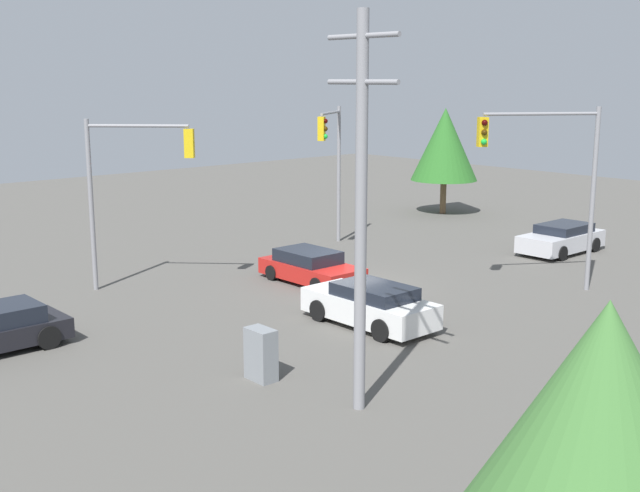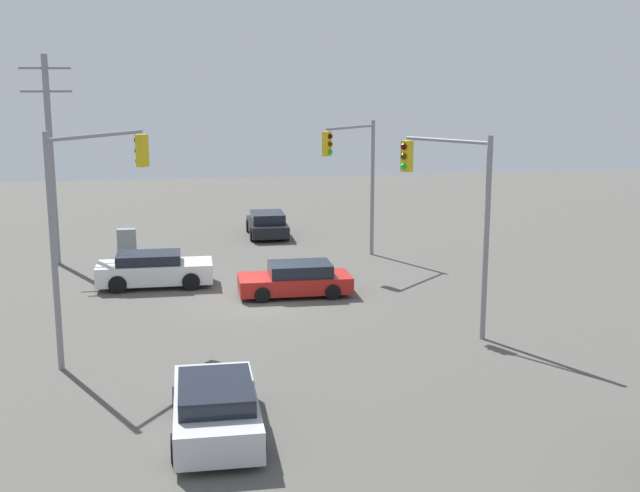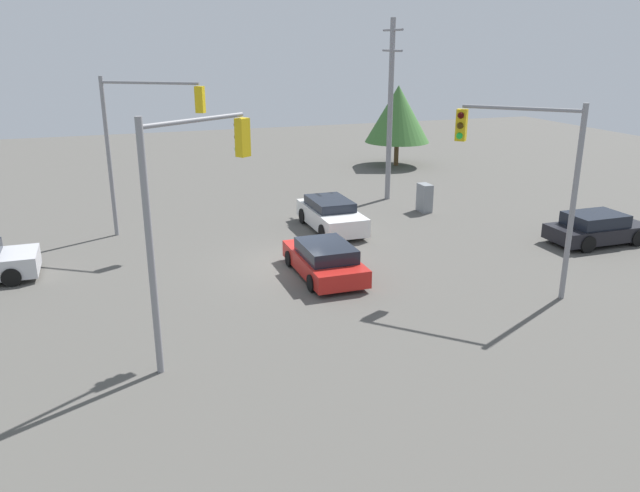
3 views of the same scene
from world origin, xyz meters
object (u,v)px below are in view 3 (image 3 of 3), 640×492
Objects in this scene: sedan_dark at (597,228)px; electrical_cabinet at (425,198)px; traffic_signal_aux at (143,129)px; traffic_signal_cross at (528,165)px; sedan_red at (325,260)px; sedan_white at (331,215)px; traffic_signal_main at (188,195)px.

sedan_dark is 3.00× the size of electrical_cabinet.
traffic_signal_aux reaches higher than electrical_cabinet.
sedan_red is at bearing 13.34° from traffic_signal_cross.
sedan_dark reaches higher than sedan_red.
sedan_red is 5.99m from sedan_white.
traffic_signal_aux reaches higher than sedan_dark.
traffic_signal_main is at bearing -76.01° from sedan_dark.
traffic_signal_main is 4.66× the size of electrical_cabinet.
sedan_white is 1.09× the size of sedan_dark.
traffic_signal_cross is (0.94, -11.04, -0.07)m from traffic_signal_main.
electrical_cabinet is at bearing 41.63° from sedan_red.
traffic_signal_main is 11.08m from traffic_signal_cross.
sedan_red is 12.29m from sedan_dark.
electrical_cabinet is at bearing 33.03° from traffic_signal_aux.
traffic_signal_cross is at bearing 168.63° from electrical_cabinet.
traffic_signal_aux reaches higher than sedan_white.
traffic_signal_aux is at bearing 90.17° from electrical_cabinet.
traffic_signal_cross is at bearing -9.90° from traffic_signal_aux.
traffic_signal_aux is (11.43, 0.31, 0.25)m from traffic_signal_main.
traffic_signal_aux is 14.05m from electrical_cabinet.
sedan_white reaches higher than sedan_red.
traffic_signal_cross reaches higher than sedan_red.
sedan_white is at bearing 19.14° from traffic_signal_main.
electrical_cabinet is (11.47, -13.16, -3.77)m from traffic_signal_main.
traffic_signal_main is 0.96× the size of traffic_signal_aux.
sedan_white is 5.76m from electrical_cabinet.
traffic_signal_aux is (7.05, 17.90, 4.08)m from sedan_dark.
traffic_signal_main reaches higher than electrical_cabinet.
sedan_red is 3.08× the size of electrical_cabinet.
sedan_dark is at bearing -19.75° from traffic_signal_main.
sedan_dark is 0.64× the size of traffic_signal_main.
sedan_dark is at bearing -148.00° from electrical_cabinet.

